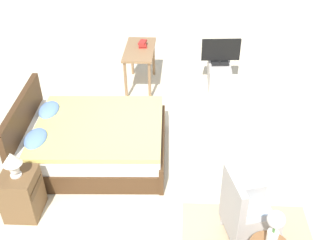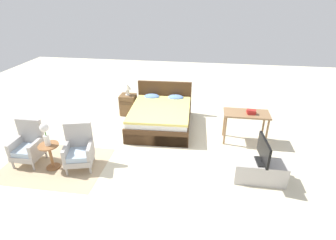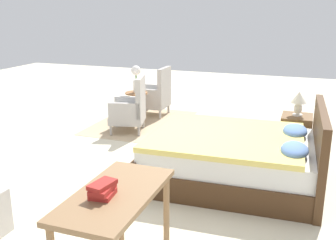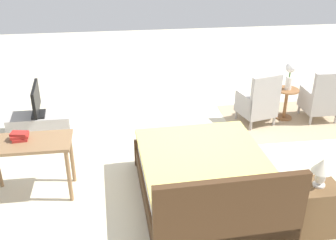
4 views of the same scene
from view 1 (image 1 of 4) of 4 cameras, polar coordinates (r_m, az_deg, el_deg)
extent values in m
plane|color=beige|center=(5.78, -0.47, -5.06)|extent=(16.00, 16.00, 0.00)
cube|color=#472D19|center=(5.75, -10.40, -4.19)|extent=(1.60, 2.02, 0.28)
cube|color=white|center=(5.59, -10.67, -2.11)|extent=(1.53, 1.94, 0.24)
cube|color=#EAD66B|center=(5.49, -10.03, -0.86)|extent=(1.57, 1.79, 0.06)
cube|color=#472D19|center=(5.80, -19.94, -1.36)|extent=(1.55, 0.14, 0.96)
cube|color=#472D19|center=(5.61, -0.84, -3.81)|extent=(1.55, 0.12, 0.40)
ellipsoid|color=#668ED1|center=(5.39, -18.66, -2.57)|extent=(0.45, 0.30, 0.14)
ellipsoid|color=#668ED1|center=(5.92, -16.89, 1.42)|extent=(0.45, 0.30, 0.14)
cylinder|color=#ADA8A3|center=(4.97, 13.03, -12.99)|extent=(0.04, 0.04, 0.16)
cylinder|color=#ADA8A3|center=(4.83, 7.88, -14.05)|extent=(0.04, 0.04, 0.16)
cube|color=#ADA8A3|center=(4.66, 11.71, -14.40)|extent=(0.66, 0.66, 0.12)
cube|color=#A3B7CC|center=(4.58, 11.87, -13.49)|extent=(0.61, 0.61, 0.10)
cube|color=#ADA8A3|center=(4.31, 9.42, -11.69)|extent=(0.54, 0.21, 0.64)
cube|color=#ADA8A3|center=(4.38, 13.18, -14.98)|extent=(0.20, 0.51, 0.26)
cube|color=#ADA8A3|center=(4.66, 10.90, -10.77)|extent=(0.20, 0.51, 0.26)
cylinder|color=silver|center=(3.99, 14.81, -16.43)|extent=(0.11, 0.11, 0.22)
cylinder|color=#477538|center=(3.87, 15.17, -14.93)|extent=(0.02, 0.02, 0.10)
sphere|color=silver|center=(3.78, 15.45, -13.72)|extent=(0.17, 0.17, 0.17)
cube|color=brown|center=(5.08, -20.45, -10.02)|extent=(0.44, 0.40, 0.60)
cube|color=brown|center=(4.93, -18.50, -9.24)|extent=(0.37, 0.01, 0.09)
cylinder|color=silver|center=(4.88, -21.18, -7.42)|extent=(0.13, 0.13, 0.02)
ellipsoid|color=silver|center=(4.83, -21.40, -6.62)|extent=(0.11, 0.11, 0.16)
cone|color=silver|center=(4.73, -21.79, -5.21)|extent=(0.22, 0.22, 0.15)
cube|color=#B7B2AD|center=(7.49, 7.41, 6.65)|extent=(0.96, 0.40, 0.42)
cube|color=black|center=(7.38, 7.54, 8.19)|extent=(0.22, 0.33, 0.03)
cylinder|color=black|center=(7.37, 7.56, 8.47)|extent=(0.04, 0.04, 0.05)
cube|color=black|center=(7.27, 7.70, 10.08)|extent=(0.10, 0.70, 0.41)
cube|color=black|center=(7.29, 7.67, 10.16)|extent=(0.06, 0.65, 0.37)
cylinder|color=#8E6B47|center=(6.88, -2.69, 5.63)|extent=(0.05, 0.05, 0.72)
cylinder|color=#8E6B47|center=(7.71, -2.10, 9.02)|extent=(0.05, 0.05, 0.72)
cylinder|color=#8E6B47|center=(6.93, -6.17, 5.68)|extent=(0.05, 0.05, 0.72)
cylinder|color=#8E6B47|center=(7.75, -5.24, 9.05)|extent=(0.05, 0.05, 0.72)
cube|color=#8E6B47|center=(7.15, -4.16, 10.15)|extent=(1.04, 0.52, 0.04)
cube|color=#AD2823|center=(7.20, -3.70, 10.70)|extent=(0.19, 0.17, 0.03)
cube|color=#AD2823|center=(7.19, -3.71, 10.96)|extent=(0.21, 0.14, 0.04)
cube|color=#AD2823|center=(7.17, -3.72, 11.21)|extent=(0.22, 0.15, 0.03)
camera|label=2|loc=(7.34, 48.83, 21.40)|focal=28.00mm
camera|label=3|loc=(9.07, -11.19, 23.34)|focal=42.00mm
camera|label=4|loc=(7.39, -44.64, 21.03)|focal=42.00mm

